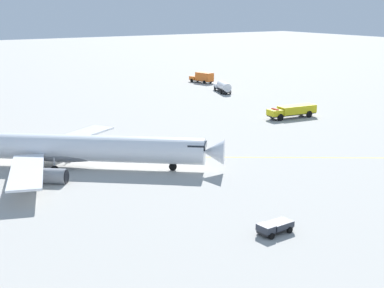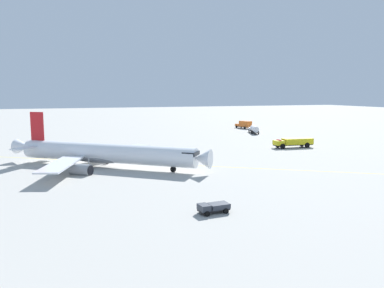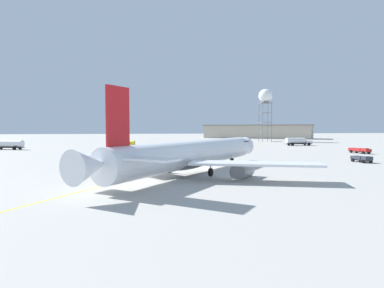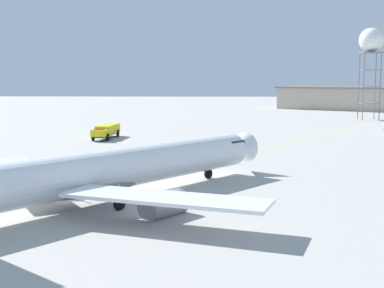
{
  "view_description": "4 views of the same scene",
  "coord_description": "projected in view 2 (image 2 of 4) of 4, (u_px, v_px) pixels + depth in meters",
  "views": [
    {
      "loc": [
        27.54,
        76.13,
        22.71
      ],
      "look_at": [
        -14.6,
        8.69,
        2.81
      ],
      "focal_mm": 52.53,
      "sensor_mm": 36.0,
      "label": 1
    },
    {
      "loc": [
        9.79,
        76.93,
        14.62
      ],
      "look_at": [
        -14.6,
        8.69,
        4.81
      ],
      "focal_mm": 35.58,
      "sensor_mm": 36.0,
      "label": 2
    },
    {
      "loc": [
        46.14,
        -6.53,
        6.55
      ],
      "look_at": [
        0.14,
        1.45,
        4.17
      ],
      "focal_mm": 29.97,
      "sensor_mm": 36.0,
      "label": 3
    },
    {
      "loc": [
        47.36,
        11.01,
        10.89
      ],
      "look_at": [
        -14.6,
        8.69,
        3.33
      ],
      "focal_mm": 49.17,
      "sensor_mm": 36.0,
      "label": 4
    }
  ],
  "objects": [
    {
      "name": "airliner_main",
      "position": [
        104.0,
        154.0,
        74.81
      ],
      "size": [
        36.01,
        30.82,
        10.82
      ],
      "rotation": [
        0.0,
        0.0,
        2.47
      ],
      "color": "white",
      "rests_on": "ground_plane"
    },
    {
      "name": "taxiway_centreline",
      "position": [
        126.0,
        162.0,
        80.11
      ],
      "size": [
        156.66,
        101.57,
        0.01
      ],
      "rotation": [
        0.0,
        0.0,
        2.57
      ],
      "color": "yellow",
      "rests_on": "ground_plane"
    },
    {
      "name": "ground_plane",
      "position": [
        110.0,
        165.0,
        77.02
      ],
      "size": [
        600.0,
        600.0,
        0.0
      ],
      "primitive_type": "plane",
      "color": "#ADAAA3"
    },
    {
      "name": "baggage_truck_truck",
      "position": [
        213.0,
        207.0,
        46.46
      ],
      "size": [
        3.97,
        2.28,
        1.22
      ],
      "rotation": [
        0.0,
        0.0,
        0.09
      ],
      "color": "#232326",
      "rests_on": "ground_plane"
    },
    {
      "name": "fire_tender_truck",
      "position": [
        294.0,
        142.0,
        101.48
      ],
      "size": [
        10.99,
        3.62,
        2.5
      ],
      "rotation": [
        0.0,
        0.0,
        6.2
      ],
      "color": "#232326",
      "rests_on": "ground_plane"
    },
    {
      "name": "catering_truck_truck",
      "position": [
        244.0,
        124.0,
        156.1
      ],
      "size": [
        4.2,
        8.29,
        3.1
      ],
      "rotation": [
        0.0,
        0.0,
        4.93
      ],
      "color": "#232326",
      "rests_on": "ground_plane"
    },
    {
      "name": "fuel_tanker_truck_extra",
      "position": [
        254.0,
        129.0,
        137.02
      ],
      "size": [
        5.38,
        9.84,
        2.87
      ],
      "rotation": [
        0.0,
        0.0,
        4.37
      ],
      "color": "#232326",
      "rests_on": "ground_plane"
    }
  ]
}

